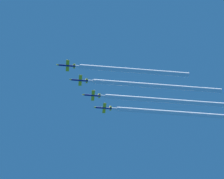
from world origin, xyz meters
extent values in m
cylinder|color=navy|center=(-14.46, 12.69, 251.11)|extent=(1.17, 10.12, 1.17)
cone|color=yellow|center=(-14.46, 18.60, 251.11)|extent=(1.11, 1.70, 1.11)
ellipsoid|color=black|center=(-14.46, 14.91, 251.61)|extent=(0.64, 2.34, 0.53)
cube|color=yellow|center=(-14.46, 12.18, 251.03)|extent=(8.52, 2.02, 0.13)
cube|color=yellow|center=(-14.46, 8.10, 251.11)|extent=(3.62, 1.17, 0.13)
cube|color=yellow|center=(-14.46, 8.18, 252.61)|extent=(0.11, 1.38, 1.81)
cylinder|color=black|center=(-14.46, 7.36, 251.11)|extent=(0.88, 0.64, 0.88)
cylinder|color=navy|center=(-4.52, 4.23, 250.24)|extent=(1.17, 10.12, 1.17)
cone|color=yellow|center=(-4.52, 10.14, 250.24)|extent=(1.11, 1.70, 1.11)
ellipsoid|color=black|center=(-4.52, 6.45, 250.73)|extent=(0.64, 2.34, 0.53)
cube|color=yellow|center=(-4.52, 3.72, 250.15)|extent=(8.52, 2.02, 0.13)
cube|color=yellow|center=(-4.52, -0.36, 250.24)|extent=(3.62, 1.17, 0.13)
cube|color=yellow|center=(-4.52, -0.28, 251.73)|extent=(0.11, 1.38, 1.81)
cylinder|color=black|center=(-4.52, -1.10, 250.24)|extent=(0.88, 0.64, 0.88)
cylinder|color=navy|center=(5.38, -4.58, 248.41)|extent=(1.17, 10.12, 1.17)
cone|color=yellow|center=(5.38, 1.33, 248.41)|extent=(1.11, 1.70, 1.11)
ellipsoid|color=black|center=(5.38, -2.35, 248.91)|extent=(0.64, 2.34, 0.53)
cube|color=yellow|center=(5.38, -5.08, 248.32)|extent=(8.52, 2.02, 0.13)
cube|color=yellow|center=(5.38, -9.17, 248.41)|extent=(3.62, 1.17, 0.13)
cube|color=yellow|center=(5.38, -9.08, 249.90)|extent=(0.11, 1.38, 1.81)
cylinder|color=black|center=(5.38, -9.90, 248.41)|extent=(0.88, 0.64, 0.88)
cylinder|color=navy|center=(14.53, -12.62, 247.64)|extent=(1.17, 10.12, 1.17)
cone|color=yellow|center=(14.53, -6.71, 247.64)|extent=(1.11, 1.70, 1.11)
ellipsoid|color=black|center=(14.53, -10.40, 248.14)|extent=(0.64, 2.34, 0.53)
cube|color=yellow|center=(14.53, -13.13, 247.55)|extent=(8.52, 2.02, 0.13)
cube|color=yellow|center=(14.53, -17.21, 247.64)|extent=(3.62, 1.17, 0.13)
cube|color=yellow|center=(14.53, -17.13, 249.13)|extent=(0.11, 1.38, 1.81)
cylinder|color=black|center=(14.53, -17.95, 247.64)|extent=(0.88, 0.64, 0.88)
cylinder|color=white|center=(-14.46, -22.49, 251.11)|extent=(1.52, 59.63, 1.52)
cylinder|color=white|center=(-14.46, -29.64, 251.11)|extent=(2.89, 68.57, 2.89)
cylinder|color=white|center=(-4.52, -36.99, 250.24)|extent=(1.52, 71.71, 1.52)
cylinder|color=white|center=(-4.52, -45.59, 250.24)|extent=(2.89, 82.47, 2.89)
cylinder|color=white|center=(5.38, -43.97, 248.41)|extent=(1.52, 68.08, 1.52)
cylinder|color=white|center=(5.38, -52.14, 248.41)|extent=(2.89, 78.29, 2.89)
cylinder|color=white|center=(14.53, -56.52, 247.64)|extent=(1.52, 77.07, 1.52)
cylinder|color=white|center=(14.53, -65.77, 247.64)|extent=(2.89, 88.63, 2.89)
camera|label=1|loc=(-189.14, 0.85, 1.52)|focal=78.66mm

